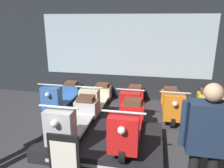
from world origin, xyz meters
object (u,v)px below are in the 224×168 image
scooter_backrow_2 (133,100)px  scooter_backrow_3 (172,103)px  scooter_display_left (75,119)px  scooter_display_right (128,124)px  scooter_backrow_0 (62,95)px  scooter_backrow_1 (96,98)px  scooter_backrow_4 (213,106)px  person_right_browsing (207,137)px  price_sign_board (64,160)px

scooter_backrow_2 → scooter_backrow_3: (0.94, 0.00, 0.00)m
scooter_display_left → scooter_backrow_2: size_ratio=1.00×
scooter_display_right → scooter_backrow_2: bearing=93.4°
scooter_display_right → scooter_backrow_3: size_ratio=1.00×
scooter_backrow_0 → scooter_backrow_1: same height
scooter_display_left → scooter_backrow_3: bearing=43.3°
scooter_backrow_0 → scooter_backrow_3: bearing=0.0°
scooter_backrow_1 → scooter_backrow_4: bearing=0.0°
scooter_display_right → scooter_backrow_4: 2.49m
scooter_backrow_2 → person_right_browsing: person_right_browsing is taller
scooter_backrow_2 → price_sign_board: size_ratio=2.15×
scooter_display_right → scooter_backrow_2: size_ratio=1.00×
person_right_browsing → price_sign_board: bearing=-179.9°
scooter_display_right → price_sign_board: (-0.77, -0.97, -0.15)m
scooter_backrow_1 → scooter_backrow_3: same height
scooter_display_left → scooter_backrow_1: (-0.07, 1.72, -0.23)m
scooter_display_left → scooter_backrow_1: scooter_display_left is taller
scooter_backrow_0 → price_sign_board: size_ratio=2.15×
scooter_backrow_2 → price_sign_board: bearing=-104.0°
scooter_backrow_4 → price_sign_board: (-2.56, -2.69, 0.09)m
scooter_display_right → scooter_backrow_2: 1.74m
scooter_display_left → scooter_backrow_3: 2.51m
scooter_display_left → price_sign_board: bearing=-78.2°
scooter_display_right → price_sign_board: size_ratio=2.15×
scooter_display_left → scooter_backrow_4: scooter_display_left is taller
scooter_backrow_2 → scooter_backrow_4: size_ratio=1.00×
scooter_backrow_1 → scooter_backrow_2: same height
scooter_backrow_4 → scooter_backrow_2: bearing=180.0°
scooter_backrow_4 → person_right_browsing: 2.87m
scooter_display_left → scooter_backrow_0: bearing=120.4°
scooter_backrow_0 → scooter_backrow_3: 2.83m
scooter_backrow_4 → scooter_display_left: bearing=-148.1°
scooter_backrow_1 → scooter_backrow_2: size_ratio=1.00×
scooter_display_right → scooter_backrow_0: scooter_display_right is taller
scooter_backrow_2 → scooter_backrow_4: 1.89m
scooter_backrow_1 → scooter_backrow_0: bearing=180.0°
scooter_display_left → scooter_backrow_4: bearing=31.9°
scooter_backrow_1 → scooter_backrow_3: size_ratio=1.00×
scooter_backrow_0 → scooter_display_left: bearing=-59.6°
scooter_backrow_0 → scooter_display_right: bearing=-40.8°
scooter_display_left → scooter_backrow_3: size_ratio=1.00×
scooter_backrow_2 → scooter_backrow_3: same height
scooter_display_right → scooter_backrow_0: 2.64m
person_right_browsing → scooter_backrow_2: bearing=113.0°
scooter_display_left → scooter_backrow_0: scooter_display_left is taller
person_right_browsing → scooter_backrow_3: bearing=94.2°
scooter_display_left → person_right_browsing: bearing=-25.7°
scooter_display_right → scooter_backrow_0: bearing=139.2°
scooter_backrow_1 → scooter_backrow_2: 0.94m
scooter_backrow_3 → price_sign_board: size_ratio=2.15×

